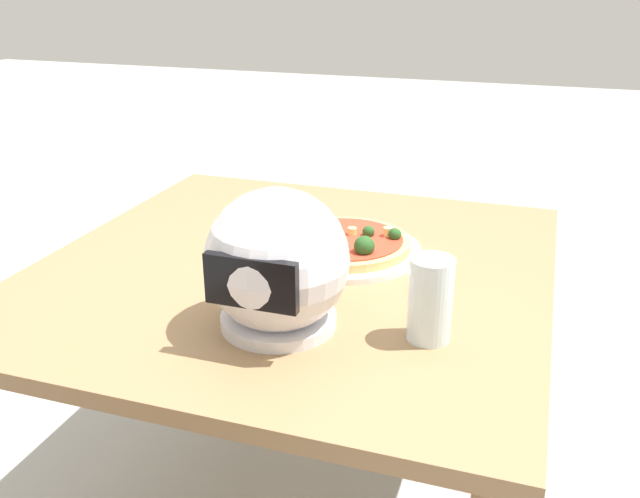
{
  "coord_description": "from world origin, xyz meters",
  "views": [
    {
      "loc": [
        -0.45,
        1.18,
        1.25
      ],
      "look_at": [
        -0.04,
        -0.04,
        0.72
      ],
      "focal_mm": 38.71,
      "sensor_mm": 36.0,
      "label": 1
    }
  ],
  "objects_px": {
    "dining_table": "(295,299)",
    "pizza": "(347,242)",
    "motorcycle_helmet": "(277,264)",
    "drinking_glass": "(430,300)"
  },
  "relations": [
    {
      "from": "dining_table",
      "to": "pizza",
      "type": "distance_m",
      "value": 0.16
    },
    {
      "from": "dining_table",
      "to": "motorcycle_helmet",
      "type": "relative_size",
      "value": 4.35
    },
    {
      "from": "drinking_glass",
      "to": "motorcycle_helmet",
      "type": "bearing_deg",
      "value": 8.14
    },
    {
      "from": "motorcycle_helmet",
      "to": "drinking_glass",
      "type": "bearing_deg",
      "value": -171.86
    },
    {
      "from": "dining_table",
      "to": "pizza",
      "type": "bearing_deg",
      "value": -133.72
    },
    {
      "from": "pizza",
      "to": "motorcycle_helmet",
      "type": "distance_m",
      "value": 0.34
    },
    {
      "from": "drinking_glass",
      "to": "dining_table",
      "type": "bearing_deg",
      "value": -34.39
    },
    {
      "from": "dining_table",
      "to": "motorcycle_helmet",
      "type": "xyz_separation_m",
      "value": [
        -0.06,
        0.24,
        0.19
      ]
    },
    {
      "from": "pizza",
      "to": "drinking_glass",
      "type": "height_order",
      "value": "drinking_glass"
    },
    {
      "from": "pizza",
      "to": "motorcycle_helmet",
      "type": "xyz_separation_m",
      "value": [
        0.02,
        0.33,
        0.09
      ]
    }
  ]
}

